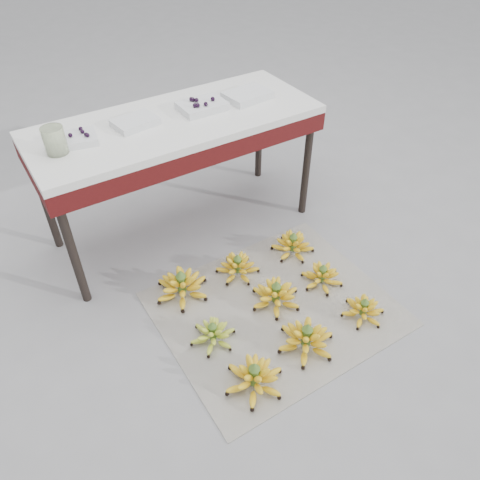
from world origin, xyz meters
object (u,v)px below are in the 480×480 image
bunch_mid_right (322,276)px  tray_far_right (247,95)px  bunch_front_left (254,378)px  tray_far_left (74,139)px  bunch_mid_left (213,334)px  newspaper_mat (275,309)px  bunch_front_center (306,339)px  bunch_mid_center (276,295)px  bunch_back_left (182,286)px  bunch_front_right (363,310)px  bunch_back_right (293,245)px  bunch_back_center (238,267)px  tray_right (202,106)px  glass_jar (55,140)px  vendor_table (177,133)px  tray_left (135,122)px

bunch_mid_right → tray_far_right: 1.19m
bunch_front_left → tray_far_left: 1.53m
bunch_mid_left → newspaper_mat: bearing=22.1°
bunch_front_center → tray_far_right: 1.50m
bunch_mid_center → bunch_mid_right: bunch_mid_center is taller
bunch_back_left → bunch_front_center: bearing=-63.8°
newspaper_mat → bunch_back_left: (-0.39, 0.38, 0.07)m
bunch_front_right → bunch_back_right: 0.63m
bunch_back_center → tray_right: (0.13, 0.59, 0.77)m
glass_jar → bunch_back_right: bearing=-26.4°
bunch_mid_left → bunch_mid_right: size_ratio=1.18×
bunch_front_left → tray_far_left: tray_far_left is taller
bunch_back_left → tray_right: tray_right is taller
bunch_mid_left → tray_far_right: size_ratio=1.08×
bunch_back_center → vendor_table: (-0.06, 0.57, 0.65)m
bunch_mid_left → tray_right: size_ratio=1.16×
bunch_back_left → bunch_back_right: bearing=-6.3°
newspaper_mat → tray_right: tray_right is taller
tray_right → tray_far_right: (0.31, -0.01, -0.00)m
bunch_back_right → tray_far_left: size_ratio=1.10×
bunch_front_center → bunch_mid_right: bearing=57.4°
bunch_front_center → bunch_mid_right: 0.49m
bunch_back_center → tray_far_left: size_ratio=1.07×
bunch_front_left → bunch_mid_right: bearing=36.3°
bunch_mid_center → newspaper_mat: bearing=-104.9°
tray_far_left → tray_right: bearing=-0.9°
newspaper_mat → bunch_front_center: 0.30m
bunch_back_left → glass_jar: bearing=123.4°
newspaper_mat → tray_right: 1.25m
bunch_back_center → tray_left: size_ratio=1.07×
vendor_table → tray_far_right: 0.50m
bunch_front_center → tray_right: tray_right is taller
bunch_mid_right → vendor_table: 1.20m
bunch_back_center → bunch_front_center: bearing=-93.6°
tray_left → glass_jar: 0.46m
newspaper_mat → bunch_mid_left: bunch_mid_left is taller
bunch_mid_left → bunch_back_left: size_ratio=0.96×
bunch_mid_right → tray_right: size_ratio=0.98×
bunch_mid_left → bunch_back_right: bearing=45.0°
bunch_mid_left → bunch_mid_right: 0.76m
bunch_mid_right → bunch_back_left: bunch_back_left is taller
bunch_mid_left → tray_far_right: bearing=70.7°
bunch_front_right → tray_right: (-0.28, 1.24, 0.77)m
tray_far_left → tray_far_right: 1.07m
vendor_table → tray_far_left: tray_far_left is taller
tray_far_right → vendor_table: bearing=-179.9°
tray_right → bunch_front_right: bearing=-77.2°
tray_left → bunch_back_left: bearing=-97.4°
bunch_front_right → bunch_front_center: bearing=156.5°
bunch_front_center → bunch_mid_left: bearing=159.9°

